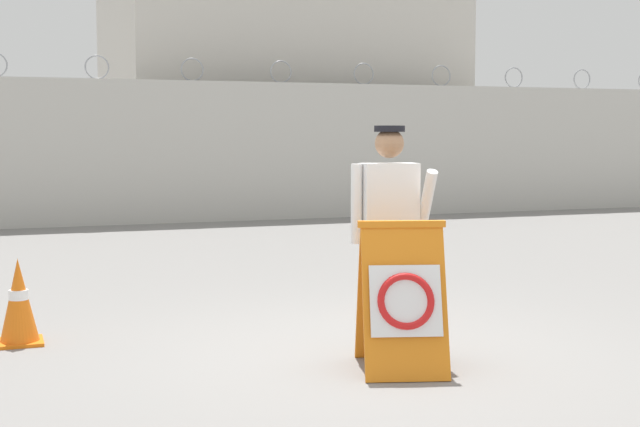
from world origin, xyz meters
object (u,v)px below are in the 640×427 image
at_px(security_guard, 389,225).
at_px(traffic_cone_near, 19,302).
at_px(barricade_sign, 402,297).
at_px(traffic_cone_mid, 399,279).

relative_size(security_guard, traffic_cone_near, 2.52).
height_order(barricade_sign, traffic_cone_mid, barricade_sign).
xyz_separation_m(security_guard, traffic_cone_near, (-2.84, 1.31, -0.68)).
relative_size(barricade_sign, traffic_cone_near, 1.55).
relative_size(barricade_sign, security_guard, 0.62).
distance_m(security_guard, traffic_cone_mid, 1.61).
bearing_deg(traffic_cone_near, traffic_cone_mid, -0.42).
bearing_deg(traffic_cone_mid, traffic_cone_near, 179.58).
distance_m(traffic_cone_near, traffic_cone_mid, 3.53).
bearing_deg(security_guard, traffic_cone_near, 159.59).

